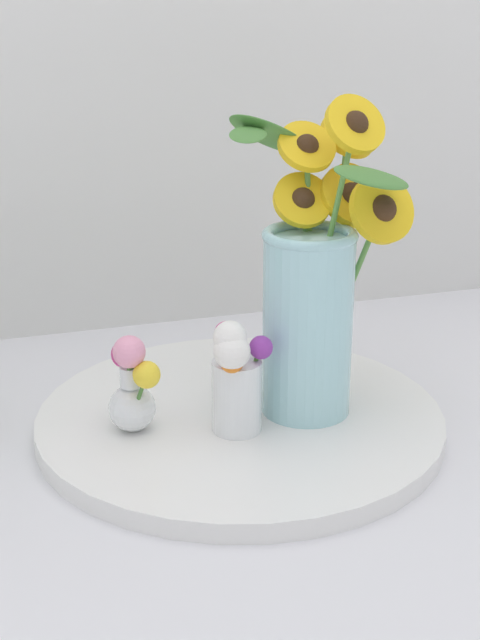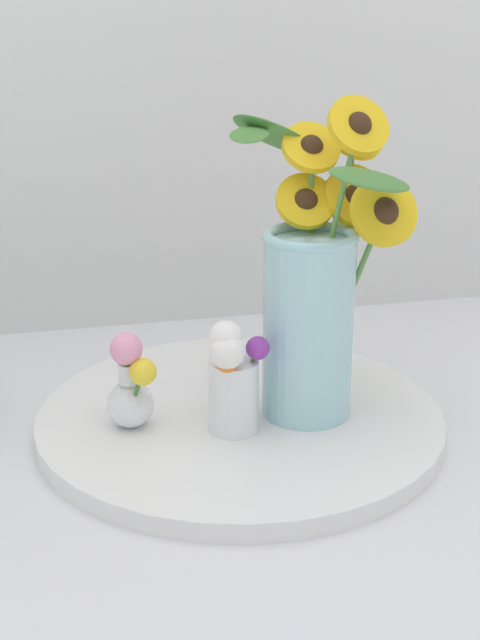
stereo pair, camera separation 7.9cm
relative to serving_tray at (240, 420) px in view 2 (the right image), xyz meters
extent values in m
plane|color=silver|center=(-0.03, -0.11, -0.01)|extent=(6.00, 6.00, 0.00)
cylinder|color=white|center=(0.00, 0.00, 0.00)|extent=(0.52, 0.52, 0.02)
cylinder|color=#9ED1D6|center=(0.08, -0.02, 0.13)|extent=(0.11, 0.11, 0.23)
torus|color=#9ED1D6|center=(0.08, -0.02, 0.24)|extent=(0.12, 0.12, 0.01)
cylinder|color=#568E42|center=(0.11, -0.02, 0.22)|extent=(0.07, 0.02, 0.30)
cylinder|color=yellow|center=(0.14, -0.01, 0.37)|extent=(0.09, 0.06, 0.08)
sphere|color=#382314|center=(0.14, -0.01, 0.37)|extent=(0.03, 0.03, 0.03)
cylinder|color=#568E42|center=(0.14, -0.03, 0.18)|extent=(0.06, 0.03, 0.19)
cylinder|color=yellow|center=(0.17, -0.04, 0.27)|extent=(0.10, 0.05, 0.10)
sphere|color=#382314|center=(0.17, -0.04, 0.27)|extent=(0.04, 0.04, 0.04)
cylinder|color=#568E42|center=(0.12, 0.02, 0.17)|extent=(0.08, 0.05, 0.23)
cylinder|color=yellow|center=(0.16, 0.04, 0.29)|extent=(0.08, 0.05, 0.07)
sphere|color=#382314|center=(0.16, 0.04, 0.29)|extent=(0.03, 0.03, 0.03)
cylinder|color=#568E42|center=(0.13, 0.02, 0.21)|extent=(0.07, 0.09, 0.27)
cylinder|color=yellow|center=(0.16, 0.06, 0.35)|extent=(0.08, 0.06, 0.07)
sphere|color=#382314|center=(0.16, 0.06, 0.35)|extent=(0.03, 0.03, 0.03)
cylinder|color=#568E42|center=(0.09, 0.01, 0.20)|extent=(0.01, 0.07, 0.29)
cylinder|color=yellow|center=(0.10, 0.04, 0.34)|extent=(0.07, 0.06, 0.06)
sphere|color=#382314|center=(0.10, 0.04, 0.34)|extent=(0.03, 0.03, 0.03)
cylinder|color=#568E42|center=(0.12, 0.00, 0.17)|extent=(0.06, 0.04, 0.22)
cylinder|color=yellow|center=(0.15, 0.02, 0.28)|extent=(0.10, 0.07, 0.09)
sphere|color=#382314|center=(0.15, 0.02, 0.28)|extent=(0.04, 0.04, 0.04)
cylinder|color=#568E42|center=(0.10, 0.01, 0.16)|extent=(0.03, 0.03, 0.23)
cylinder|color=yellow|center=(0.09, 0.02, 0.28)|extent=(0.08, 0.06, 0.07)
sphere|color=#382314|center=(0.09, 0.02, 0.28)|extent=(0.03, 0.03, 0.03)
ellipsoid|color=#477F38|center=(0.02, 0.02, 0.36)|extent=(0.08, 0.10, 0.02)
ellipsoid|color=#477F38|center=(0.13, -0.08, 0.32)|extent=(0.15, 0.14, 0.06)
ellipsoid|color=#477F38|center=(0.06, 0.06, 0.35)|extent=(0.14, 0.08, 0.08)
cylinder|color=white|center=(-0.02, -0.05, 0.06)|extent=(0.06, 0.06, 0.09)
cylinder|color=#4C8438|center=(-0.03, -0.06, 0.09)|extent=(0.02, 0.01, 0.09)
sphere|color=white|center=(-0.04, -0.06, 0.14)|extent=(0.04, 0.04, 0.04)
cylinder|color=#4C8438|center=(0.00, -0.05, 0.08)|extent=(0.02, 0.02, 0.07)
sphere|color=purple|center=(0.01, -0.06, 0.12)|extent=(0.03, 0.03, 0.03)
cylinder|color=#4C8438|center=(-0.03, -0.03, 0.08)|extent=(0.01, 0.03, 0.10)
sphere|color=#C6337A|center=(-0.02, -0.02, 0.13)|extent=(0.03, 0.03, 0.03)
cylinder|color=#4C8438|center=(-0.03, -0.06, 0.08)|extent=(0.01, 0.02, 0.06)
sphere|color=orange|center=(-0.03, -0.07, 0.11)|extent=(0.03, 0.03, 0.03)
cylinder|color=#4C8438|center=(-0.03, -0.06, 0.08)|extent=(0.02, 0.02, 0.10)
sphere|color=white|center=(-0.04, -0.07, 0.13)|extent=(0.04, 0.04, 0.04)
sphere|color=white|center=(-0.14, -0.01, 0.04)|extent=(0.06, 0.06, 0.06)
cylinder|color=white|center=(-0.14, -0.01, 0.08)|extent=(0.03, 0.03, 0.03)
cylinder|color=#427533|center=(-0.14, -0.03, 0.07)|extent=(0.02, 0.02, 0.06)
sphere|color=yellow|center=(-0.13, -0.04, 0.10)|extent=(0.03, 0.03, 0.03)
cylinder|color=#427533|center=(-0.14, 0.00, 0.07)|extent=(0.01, 0.02, 0.07)
sphere|color=#C6337A|center=(-0.14, 0.01, 0.11)|extent=(0.03, 0.03, 0.03)
cylinder|color=#427533|center=(-0.14, -0.01, 0.08)|extent=(0.01, 0.01, 0.08)
sphere|color=#C6337A|center=(-0.14, -0.02, 0.12)|extent=(0.03, 0.03, 0.03)
cylinder|color=#427533|center=(-0.14, -0.01, 0.08)|extent=(0.01, 0.02, 0.08)
sphere|color=pink|center=(-0.14, -0.02, 0.12)|extent=(0.04, 0.04, 0.04)
camera|label=1|loc=(-0.31, -0.99, 0.52)|focal=50.00mm
camera|label=2|loc=(-0.24, -1.01, 0.52)|focal=50.00mm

